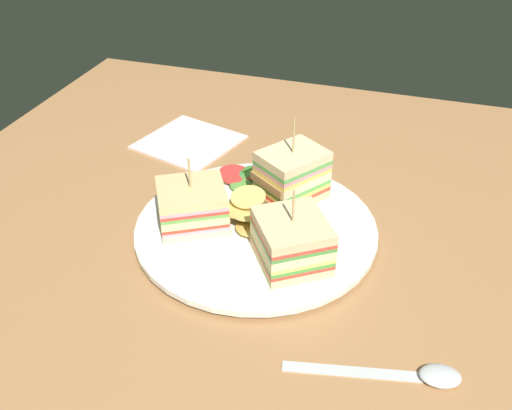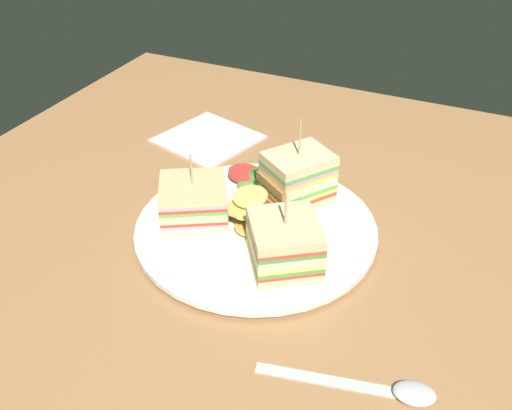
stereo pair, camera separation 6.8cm
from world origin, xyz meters
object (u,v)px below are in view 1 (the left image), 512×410
(plate, at_px, (256,229))
(napkin, at_px, (189,141))
(chip_pile, at_px, (247,212))
(spoon, at_px, (416,375))
(sandwich_wedge_1, at_px, (193,206))
(sandwich_wedge_2, at_px, (292,241))
(sandwich_wedge_0, at_px, (292,175))

(plate, relative_size, napkin, 2.19)
(chip_pile, height_order, spoon, chip_pile)
(spoon, bearing_deg, sandwich_wedge_1, 141.34)
(plate, relative_size, sandwich_wedge_2, 2.76)
(sandwich_wedge_1, relative_size, chip_pile, 1.25)
(sandwich_wedge_0, bearing_deg, napkin, -86.17)
(chip_pile, distance_m, spoon, 0.27)
(plate, bearing_deg, sandwich_wedge_1, -165.34)
(sandwich_wedge_1, height_order, chip_pile, sandwich_wedge_1)
(sandwich_wedge_0, bearing_deg, sandwich_wedge_2, 49.72)
(sandwich_wedge_0, relative_size, sandwich_wedge_2, 1.07)
(sandwich_wedge_1, bearing_deg, spoon, -56.56)
(sandwich_wedge_1, xyz_separation_m, chip_pile, (0.06, 0.02, -0.01))
(plate, xyz_separation_m, napkin, (-0.17, 0.19, -0.01))
(spoon, relative_size, napkin, 1.22)
(spoon, bearing_deg, plate, 130.21)
(napkin, bearing_deg, sandwich_wedge_1, -65.09)
(sandwich_wedge_0, xyz_separation_m, sandwich_wedge_1, (-0.10, -0.09, -0.01))
(sandwich_wedge_0, bearing_deg, chip_pile, 6.06)
(sandwich_wedge_2, bearing_deg, napkin, 9.22)
(sandwich_wedge_1, bearing_deg, sandwich_wedge_0, 13.18)
(spoon, height_order, napkin, spoon)
(sandwich_wedge_0, height_order, spoon, sandwich_wedge_0)
(spoon, bearing_deg, sandwich_wedge_2, 131.57)
(sandwich_wedge_0, xyz_separation_m, napkin, (-0.19, 0.12, -0.04))
(plate, distance_m, napkin, 0.25)
(sandwich_wedge_1, bearing_deg, sandwich_wedge_2, -43.03)
(chip_pile, bearing_deg, sandwich_wedge_1, -158.75)
(chip_pile, height_order, napkin, chip_pile)
(sandwich_wedge_0, bearing_deg, sandwich_wedge_1, -12.27)
(sandwich_wedge_2, height_order, spoon, sandwich_wedge_2)
(chip_pile, bearing_deg, sandwich_wedge_2, -38.21)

